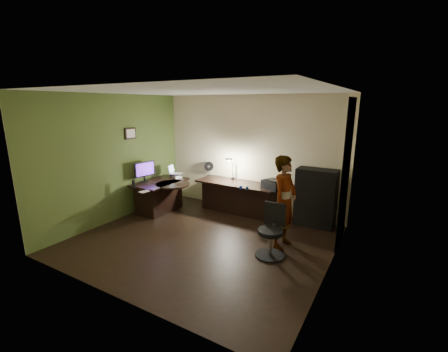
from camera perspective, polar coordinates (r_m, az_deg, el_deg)
The scene contains 27 objects.
floor at distance 5.77m, azimuth -4.05°, elevation -12.08°, with size 4.50×4.00×0.01m, color black.
ceiling at distance 5.21m, azimuth -4.57°, elevation 15.91°, with size 4.50×4.00×0.01m, color silver.
wall_back at distance 7.04m, azimuth 4.99°, elevation 4.20°, with size 4.50×0.01×2.70m, color beige.
wall_front at distance 3.90m, azimuth -21.22°, elevation -4.36°, with size 4.50×0.01×2.70m, color beige.
wall_left at distance 6.84m, azimuth -20.11°, elevation 3.15°, with size 0.01×4.00×2.70m, color beige.
wall_right at distance 4.49m, azimuth 20.23°, elevation -2.00°, with size 0.01×4.00×2.70m, color beige.
green_wall_overlay at distance 6.83m, azimuth -20.02°, elevation 3.14°, with size 0.00×4.00×2.70m, color #4B6128.
arched_doorway at distance 5.61m, azimuth 22.17°, elevation 0.31°, with size 0.01×0.90×2.60m, color black.
french_door at distance 4.06m, azimuth 18.19°, elevation -7.88°, with size 0.02×0.92×2.10m, color white.
framed_picture at distance 7.04m, azimuth -17.44°, elevation 7.75°, with size 0.04×0.30×0.25m, color black.
desk_left at distance 7.24m, azimuth -11.98°, elevation -3.81°, with size 0.78×1.26×0.73m, color black.
desk_right at distance 7.00m, azimuth 2.48°, elevation -4.12°, with size 1.94×0.68×0.73m, color black.
cabinet at distance 6.49m, azimuth 17.05°, elevation -3.96°, with size 0.80×0.40×1.21m, color black.
laptop_stand at distance 7.45m, azimuth -9.13°, elevation 0.05°, with size 0.24×0.20×0.10m, color silver.
laptop at distance 7.42m, azimuth -9.17°, elevation 1.20°, with size 0.30×0.28×0.21m, color silver.
monitor at distance 7.15m, azimuth -14.95°, elevation 0.22°, with size 0.11×0.53×0.35m, color black.
mouse at distance 6.43m, azimuth -14.55°, elevation -2.71°, with size 0.06×0.09×0.03m, color silver.
phone at distance 6.72m, azimuth -11.68°, elevation -1.97°, with size 0.06×0.12×0.01m, color black.
pen at distance 7.13m, azimuth -12.49°, elevation -1.09°, with size 0.01×0.16×0.01m, color black.
speaker at distance 6.73m, azimuth -16.83°, elevation -1.48°, with size 0.07×0.07×0.18m, color black.
notepad at distance 6.41m, azimuth -14.99°, elevation -2.88°, with size 0.14×0.20×0.01m, color silver.
desk_fan at distance 7.57m, azimuth -2.83°, elevation 1.40°, with size 0.23×0.13×0.36m, color black.
headphones at distance 6.38m, azimuth 3.80°, elevation -2.18°, with size 0.19×0.08×0.09m, color navy.
printer at distance 6.48m, azimuth 9.52°, elevation -1.57°, with size 0.46×0.36×0.20m, color black.
desk_lamp at distance 7.11m, azimuth 1.69°, elevation 1.52°, with size 0.14×0.26×0.58m, color black.
office_chair at distance 5.07m, azimuth 8.86°, elevation -10.41°, with size 0.49×0.49×0.88m, color black.
person at distance 5.34m, azimuth 11.42°, elevation -4.91°, with size 0.59×0.39×1.64m, color #D8A88C.
Camera 1 is at (2.95, -4.28, 2.49)m, focal length 24.00 mm.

